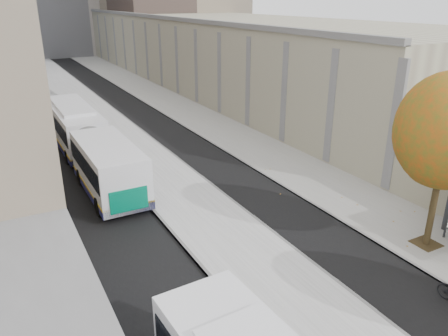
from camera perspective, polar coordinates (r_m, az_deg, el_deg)
bus_platform at (r=35.06m, az=-13.39°, el=3.91°), size 4.25×150.00×0.15m
sidewalk at (r=37.79m, az=-1.62°, el=5.69°), size 4.75×150.00×0.08m
building_tan at (r=67.75m, az=-4.30°, el=16.03°), size 18.00×92.00×8.00m
tree_c at (r=19.67m, az=27.18°, el=4.27°), size 4.20×4.20×7.28m
bus_far at (r=29.58m, az=-17.51°, el=3.41°), size 2.71×17.87×2.98m
distant_car at (r=51.22m, az=-22.26°, el=8.99°), size 2.54×4.03×1.28m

